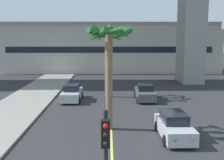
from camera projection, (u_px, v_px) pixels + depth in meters
lane_stripe_center at (110, 108)px, 23.80m from camera, size 0.14×56.00×0.01m
pier_building_backdrop at (109, 48)px, 48.83m from camera, size 37.46×8.04×8.56m
car_queue_front at (145, 93)px, 26.98m from camera, size 1.89×4.13×1.56m
car_queue_second at (72, 93)px, 26.74m from camera, size 1.86×4.11×1.56m
car_queue_third at (174, 126)px, 16.84m from camera, size 1.87×4.12×1.56m
palm_tree_near_median at (109, 48)px, 17.66m from camera, size 3.05×3.03×6.86m
palm_tree_mid_median at (106, 42)px, 27.64m from camera, size 3.41×3.49×6.75m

